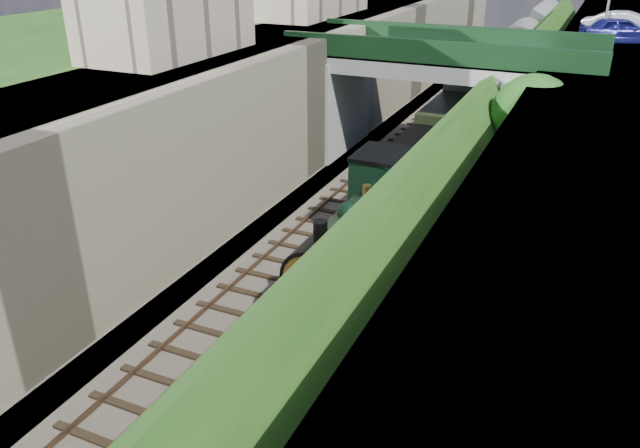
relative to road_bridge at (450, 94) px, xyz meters
The scene contains 17 objects.
trackbed 5.72m from the road_bridge, 103.28° to the right, with size 10.00×90.00×0.20m, color #473F38.
retaining_wall 7.61m from the road_bridge, 148.17° to the right, with size 1.00×90.00×7.00m, color #756B56.
street_plateau_left 10.73m from the road_bridge, 158.09° to the right, with size 6.00×90.00×7.00m, color #262628.
street_plateau_right 9.49m from the road_bridge, 25.06° to the right, with size 8.00×90.00×6.25m, color #262628.
embankment_slope 7.73m from the road_bridge, 57.46° to the right, with size 4.60×90.00×6.52m.
track_left 6.27m from the road_bridge, 126.35° to the right, with size 2.50×90.00×0.20m.
track_right 5.54m from the road_bridge, 86.34° to the right, with size 2.50×90.00×0.20m.
road_bridge is the anchor object (origin of this frame).
building_near 15.27m from the road_bridge, 136.24° to the right, with size 4.00×8.00×4.00m, color gray.
tree 7.35m from the road_bridge, 47.27° to the right, with size 3.60×3.80×6.60m.
car_blue 10.60m from the road_bridge, 40.29° to the left, with size 1.75×4.34×1.48m, color navy.
car_silver 11.54m from the road_bridge, 43.21° to the left, with size 1.73×4.95×1.63m, color silver.
locomotive 13.79m from the road_bridge, 88.92° to the right, with size 3.10×10.23×3.83m.
tender 6.72m from the road_bridge, 87.66° to the right, with size 2.70×6.00×3.05m.
coach_front 6.67m from the road_bridge, 87.69° to the left, with size 2.90×18.00×3.70m.
coach_middle 25.23m from the road_bridge, 89.42° to the left, with size 2.90×18.00×3.70m.
coach_rear 43.99m from the road_bridge, 89.67° to the left, with size 2.90×18.00×3.70m.
Camera 1 is at (8.26, -9.22, 11.95)m, focal length 35.00 mm.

